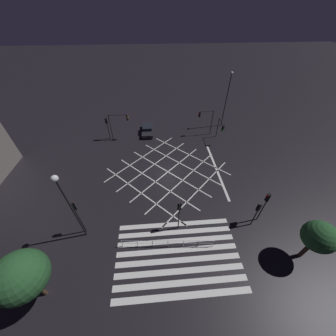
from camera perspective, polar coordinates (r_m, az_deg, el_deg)
The scene contains 16 objects.
ground_plane at distance 25.18m, azimuth 0.00°, elevation -1.16°, with size 200.00×200.00×0.00m, color black.
road_markings at distance 20.46m, azimuth 2.66°, elevation -15.34°, with size 16.65×22.83×0.01m.
traffic_light_se_cross at distance 20.12m, azimuth 25.55°, elevation -11.49°, with size 0.36×0.39×3.25m.
traffic_light_nw_main at distance 30.97m, azimuth -14.61°, elevation 13.73°, with size 3.07×0.36×4.35m.
traffic_light_ne_cross at distance 30.78m, azimuth 15.83°, elevation 11.85°, with size 0.36×2.54×3.45m.
traffic_light_nw_cross at distance 31.75m, azimuth -18.13°, elevation 12.55°, with size 0.36×0.39×3.71m.
traffic_light_sw_cross at distance 18.95m, azimuth -26.14°, elevation -11.86°, with size 0.36×0.39×4.47m.
traffic_light_se_main at distance 20.29m, azimuth 27.54°, elevation -9.19°, with size 0.39×0.36×4.09m.
traffic_light_ne_main at distance 31.83m, azimuth 11.26°, elevation 14.92°, with size 2.45×0.36×4.28m.
traffic_light_median_south at distance 17.66m, azimuth 3.40°, elevation -12.82°, with size 0.36×0.39×3.91m.
street_lamp_east at distance 34.43m, azimuth 17.73°, elevation 21.02°, with size 0.45×0.45×9.14m.
street_lamp_west at distance 16.81m, azimuth -28.82°, elevation -7.78°, with size 0.52×0.52×8.07m.
street_tree_near at distance 17.06m, azimuth -38.18°, elevation -24.49°, with size 3.41×3.41×5.49m.
street_tree_far at distance 19.63m, azimuth 39.01°, elevation -15.99°, with size 2.56×2.56×4.69m.
waiting_car at distance 33.10m, azimuth -6.33°, elevation 11.52°, with size 1.80×4.50×1.24m.
pedestrian_railing at distance 18.43m, azimuth 0.00°, elevation -21.81°, with size 8.49×0.72×1.05m.
Camera 1 is at (-1.46, -18.33, 17.20)m, focal length 20.00 mm.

